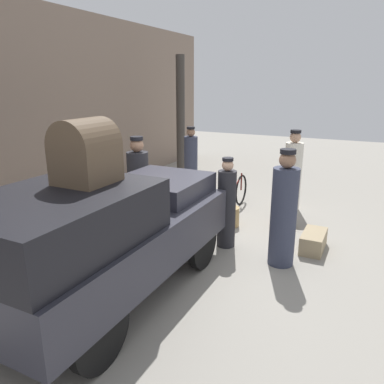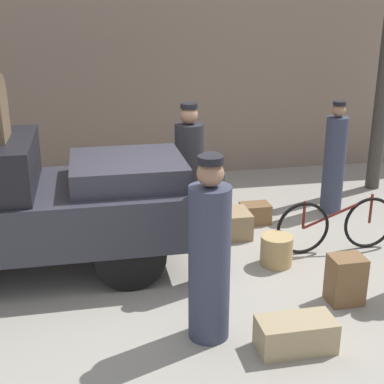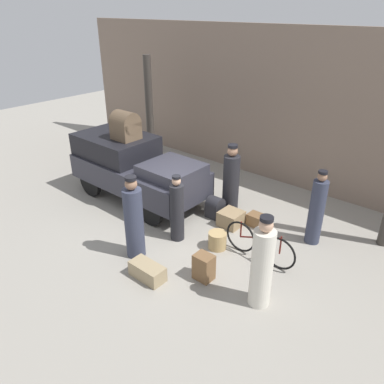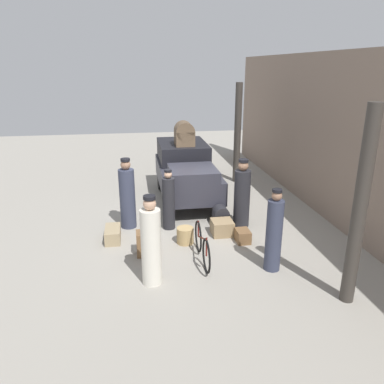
% 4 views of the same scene
% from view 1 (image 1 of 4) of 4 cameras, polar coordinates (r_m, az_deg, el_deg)
% --- Properties ---
extents(ground_plane, '(30.00, 30.00, 0.00)m').
position_cam_1_polar(ground_plane, '(6.80, 0.77, -8.34)').
color(ground_plane, gray).
extents(station_building_facade, '(16.00, 0.15, 4.50)m').
position_cam_1_polar(station_building_facade, '(8.77, -24.41, 11.06)').
color(station_building_facade, gray).
rests_on(station_building_facade, ground).
extents(canopy_pillar_right, '(0.25, 0.25, 3.58)m').
position_cam_1_polar(canopy_pillar_right, '(10.96, -1.75, 10.85)').
color(canopy_pillar_right, '#38332D').
rests_on(canopy_pillar_right, ground).
extents(truck, '(3.97, 1.69, 1.70)m').
position_cam_1_polar(truck, '(5.02, -13.09, -6.08)').
color(truck, black).
rests_on(truck, ground).
extents(bicycle, '(1.70, 0.04, 0.78)m').
position_cam_1_polar(bicycle, '(8.59, 6.42, -0.43)').
color(bicycle, black).
rests_on(bicycle, ground).
extents(wicker_basket, '(0.41, 0.41, 0.40)m').
position_cam_1_polar(wicker_basket, '(7.74, 5.67, -3.71)').
color(wicker_basket, tan).
rests_on(wicker_basket, ground).
extents(porter_lifting_near_truck, '(0.41, 0.41, 1.89)m').
position_cam_1_polar(porter_lifting_near_truck, '(6.06, 13.79, -3.19)').
color(porter_lifting_near_truck, '#33384C').
rests_on(porter_lifting_near_truck, ground).
extents(conductor_in_dark_uniform, '(0.34, 0.34, 1.79)m').
position_cam_1_polar(conductor_in_dark_uniform, '(9.54, -0.18, 4.17)').
color(conductor_in_dark_uniform, '#33384C').
rests_on(conductor_in_dark_uniform, ground).
extents(porter_carrying_trunk, '(0.43, 0.43, 1.84)m').
position_cam_1_polar(porter_carrying_trunk, '(7.58, -8.16, 0.85)').
color(porter_carrying_trunk, '#232328').
rests_on(porter_carrying_trunk, ground).
extents(porter_with_bicycle, '(0.32, 0.32, 1.62)m').
position_cam_1_polar(porter_with_bicycle, '(6.62, 5.29, -2.18)').
color(porter_with_bicycle, '#232328').
rests_on(porter_with_bicycle, ground).
extents(porter_standing_middle, '(0.40, 0.40, 1.84)m').
position_cam_1_polar(porter_standing_middle, '(8.84, 15.08, 2.71)').
color(porter_standing_middle, silver).
rests_on(porter_standing_middle, ground).
extents(trunk_barrel_dark, '(0.38, 0.41, 0.55)m').
position_cam_1_polar(trunk_barrel_dark, '(7.40, -4.88, -4.09)').
color(trunk_barrel_dark, '#232328').
rests_on(trunk_barrel_dark, ground).
extents(suitcase_small_leather, '(0.75, 0.37, 0.32)m').
position_cam_1_polar(suitcase_small_leather, '(6.97, 18.01, -7.14)').
color(suitcase_small_leather, '#9E8966').
rests_on(suitcase_small_leather, ground).
extents(trunk_large_brown, '(0.44, 0.32, 0.31)m').
position_cam_1_polar(trunk_large_brown, '(8.45, -2.85, -2.21)').
color(trunk_large_brown, brown).
rests_on(trunk_large_brown, ground).
extents(trunk_wicker_pale, '(0.38, 0.31, 0.56)m').
position_cam_1_polar(trunk_wicker_pale, '(7.84, 13.89, -3.23)').
color(trunk_wicker_pale, brown).
rests_on(trunk_wicker_pale, ground).
extents(suitcase_black_upright, '(0.53, 0.53, 0.38)m').
position_cam_1_polar(suitcase_black_upright, '(7.85, -2.07, -3.42)').
color(suitcase_black_upright, '#937A56').
rests_on(suitcase_black_upright, ground).
extents(trunk_on_truck_roof, '(0.64, 0.60, 0.75)m').
position_cam_1_polar(trunk_on_truck_roof, '(4.55, -15.90, 5.78)').
color(trunk_on_truck_roof, brown).
rests_on(trunk_on_truck_roof, truck).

